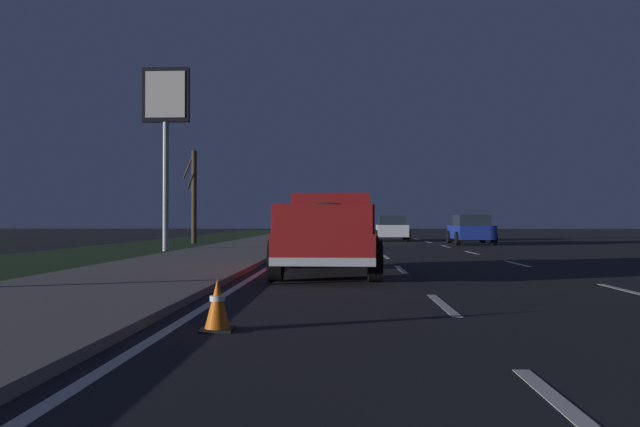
{
  "coord_description": "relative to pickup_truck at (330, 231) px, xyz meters",
  "views": [
    {
      "loc": [
        -0.58,
        3.2,
        1.22
      ],
      "look_at": [
        16.16,
        3.82,
        1.42
      ],
      "focal_mm": 35.09,
      "sensor_mm": 36.0,
      "label": 1
    }
  ],
  "objects": [
    {
      "name": "sidewalk_shoulder",
      "position": [
        13.19,
        3.95,
        -0.92
      ],
      "size": [
        108.0,
        4.0,
        0.12
      ],
      "primitive_type": "cube",
      "color": "slate",
      "rests_on": "ground"
    },
    {
      "name": "sedan_blue",
      "position": [
        18.69,
        -7.01,
        -0.2
      ],
      "size": [
        4.45,
        2.1,
        1.54
      ],
      "color": "navy",
      "rests_on": "ground"
    },
    {
      "name": "pickup_truck",
      "position": [
        0.0,
        0.0,
        0.0
      ],
      "size": [
        5.48,
        2.4,
        1.87
      ],
      "color": "maroon",
      "rests_on": "ground"
    },
    {
      "name": "bare_tree_far",
      "position": [
        19.5,
        7.87,
        1.68
      ],
      "size": [
        1.84,
        0.95,
        5.08
      ],
      "color": "#423323",
      "rests_on": "ground"
    },
    {
      "name": "sedan_white",
      "position": [
        24.02,
        -3.28,
        -0.2
      ],
      "size": [
        4.44,
        2.09,
        1.54
      ],
      "color": "silver",
      "rests_on": "ground"
    },
    {
      "name": "lane_markings",
      "position": [
        16.61,
        -0.47,
        -0.98
      ],
      "size": [
        108.78,
        7.04,
        0.01
      ],
      "color": "silver",
      "rests_on": "ground"
    },
    {
      "name": "gas_price_sign",
      "position": [
        10.5,
        6.85,
        4.61
      ],
      "size": [
        0.27,
        1.9,
        7.41
      ],
      "color": "#99999E",
      "rests_on": "ground"
    },
    {
      "name": "traffic_cone_near",
      "position": [
        -7.52,
        1.09,
        -0.7
      ],
      "size": [
        0.36,
        0.36,
        0.58
      ],
      "color": "black",
      "rests_on": "ground"
    },
    {
      "name": "ground",
      "position": [
        13.19,
        -3.5,
        -0.98
      ],
      "size": [
        144.0,
        144.0,
        0.0
      ],
      "primitive_type": "plane",
      "color": "black"
    },
    {
      "name": "grass_verge",
      "position": [
        13.19,
        8.95,
        -0.98
      ],
      "size": [
        108.0,
        6.0,
        0.01
      ],
      "primitive_type": "cube",
      "color": "#1E3819",
      "rests_on": "ground"
    }
  ]
}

